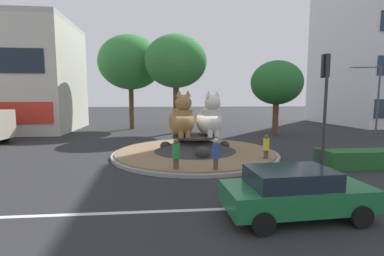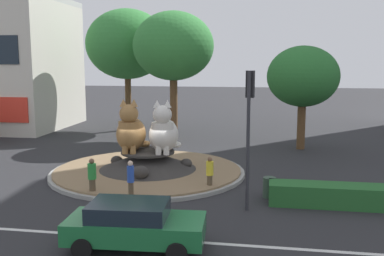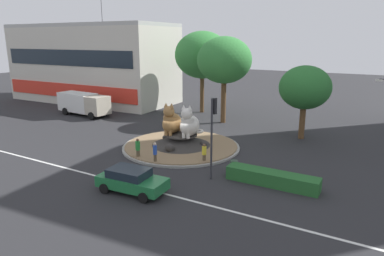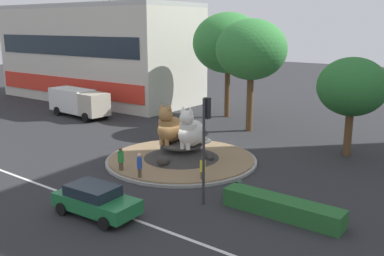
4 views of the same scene
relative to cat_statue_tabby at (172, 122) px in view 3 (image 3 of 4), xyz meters
The scene contains 17 objects.
ground_plane 2.42m from the cat_statue_tabby, 11.96° to the left, with size 160.00×160.00×0.00m, color #28282B.
lane_centreline 8.65m from the cat_statue_tabby, 84.22° to the right, with size 112.00×0.20×0.01m, color silver.
roundabout_island 2.00m from the cat_statue_tabby, 12.34° to the left, with size 10.23×10.23×1.24m.
cat_statue_tabby is the anchor object (origin of this frame).
cat_statue_white 1.74m from the cat_statue_tabby, ahead, with size 1.86×2.89×2.77m.
traffic_light_mast 8.02m from the cat_statue_tabby, 36.69° to the right, with size 0.35×0.46×5.56m.
shophouse_block 27.65m from the cat_statue_tabby, 148.84° to the left, with size 25.68×10.99×15.55m.
clipped_hedge_strip 10.98m from the cat_statue_tabby, 19.97° to the right, with size 6.03×1.20×0.90m, color #235B28.
broadleaf_tree_behind_island 16.14m from the cat_statue_tabby, 108.25° to the left, with size 6.92×6.92×10.27m.
second_tree_near_tower 11.68m from the cat_statue_tabby, 89.87° to the left, with size 6.02×6.02×9.59m.
third_tree_left 12.83m from the cat_statue_tabby, 42.18° to the left, with size 4.77×4.77×6.94m.
pedestrian_green_shirt 4.38m from the cat_statue_tabby, 97.01° to the right, with size 0.37×0.37×1.71m.
pedestrian_yellow_shirt 5.26m from the cat_statue_tabby, 27.97° to the right, with size 0.34×0.34×1.59m.
pedestrian_blue_shirt 4.76m from the cat_statue_tabby, 73.09° to the right, with size 0.30×0.30×1.74m.
sedan_on_far_lane 9.65m from the cat_statue_tabby, 72.20° to the right, with size 4.48×2.32×1.51m.
delivery_box_truck 17.56m from the cat_statue_tabby, 161.74° to the left, with size 7.43×2.95×2.73m.
litter_bin 7.97m from the cat_statue_tabby, 22.35° to the right, with size 0.56×0.56×0.90m.
Camera 3 is at (15.22, -24.65, 9.26)m, focal length 32.29 mm.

